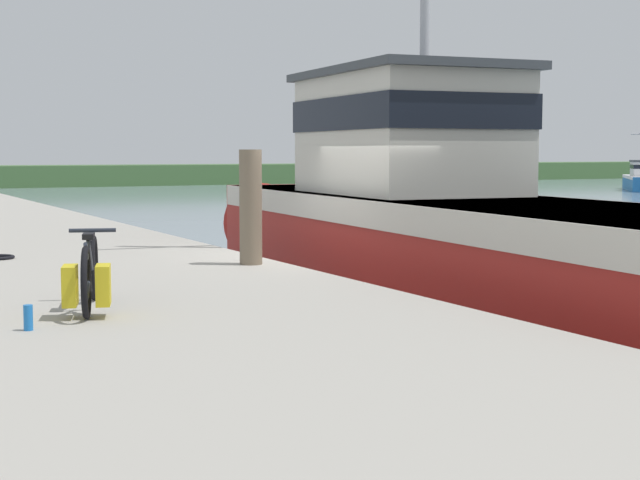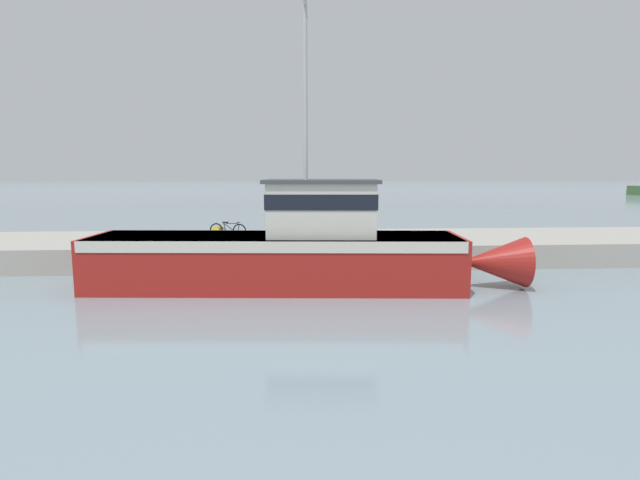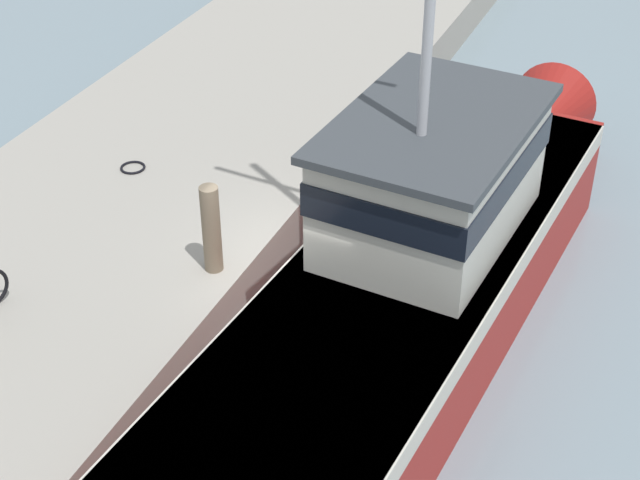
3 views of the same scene
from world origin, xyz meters
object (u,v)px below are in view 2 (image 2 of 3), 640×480
(mooring_post, at_px, (287,228))
(water_bottle_on_curb, at_px, (247,232))
(water_bottle_by_bike, at_px, (211,233))
(fishing_boat_main, at_px, (298,248))
(bicycle_touring, at_px, (224,230))

(mooring_post, relative_size, water_bottle_on_curb, 5.63)
(water_bottle_by_bike, relative_size, water_bottle_on_curb, 0.80)
(fishing_boat_main, height_order, water_bottle_on_curb, fishing_boat_main)
(bicycle_touring, bearing_deg, fishing_boat_main, 45.78)
(bicycle_touring, xyz_separation_m, water_bottle_by_bike, (-0.66, -0.70, -0.22))
(bicycle_touring, bearing_deg, water_bottle_on_curb, 148.28)
(water_bottle_by_bike, bearing_deg, fishing_boat_main, 31.22)
(fishing_boat_main, xyz_separation_m, water_bottle_on_curb, (-6.50, -2.23, -0.23))
(fishing_boat_main, xyz_separation_m, bicycle_touring, (-5.69, -3.14, -0.04))
(fishing_boat_main, bearing_deg, mooring_post, -168.84)
(fishing_boat_main, bearing_deg, water_bottle_by_bike, -144.35)
(mooring_post, distance_m, water_bottle_by_bike, 4.91)
(bicycle_touring, bearing_deg, water_bottle_by_bike, -116.33)
(water_bottle_on_curb, bearing_deg, bicycle_touring, -48.57)
(mooring_post, bearing_deg, fishing_boat_main, 6.72)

